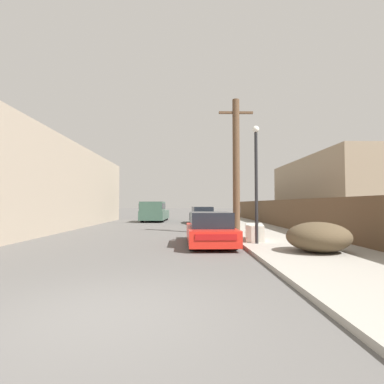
{
  "coord_description": "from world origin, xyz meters",
  "views": [
    {
      "loc": [
        1.16,
        -4.35,
        1.6
      ],
      "look_at": [
        1.41,
        11.28,
        2.24
      ],
      "focal_mm": 28.0,
      "sensor_mm": 36.0,
      "label": 1
    }
  ],
  "objects_px": {
    "car_parked_mid": "(202,216)",
    "pickup_truck": "(154,212)",
    "brush_pile": "(318,237)",
    "pedestrian": "(238,212)",
    "utility_pole": "(236,164)",
    "parked_sports_car_red": "(210,230)",
    "street_lamp": "(256,174)",
    "discarded_fridge": "(254,232)"
  },
  "relations": [
    {
      "from": "parked_sports_car_red",
      "to": "street_lamp",
      "type": "distance_m",
      "value": 2.81
    },
    {
      "from": "discarded_fridge",
      "to": "parked_sports_car_red",
      "type": "xyz_separation_m",
      "value": [
        -1.88,
        -0.48,
        0.14
      ]
    },
    {
      "from": "car_parked_mid",
      "to": "brush_pile",
      "type": "bearing_deg",
      "value": -83.3
    },
    {
      "from": "parked_sports_car_red",
      "to": "car_parked_mid",
      "type": "relative_size",
      "value": 0.97
    },
    {
      "from": "discarded_fridge",
      "to": "utility_pole",
      "type": "relative_size",
      "value": 0.26
    },
    {
      "from": "utility_pole",
      "to": "discarded_fridge",
      "type": "bearing_deg",
      "value": -86.43
    },
    {
      "from": "street_lamp",
      "to": "car_parked_mid",
      "type": "bearing_deg",
      "value": 95.88
    },
    {
      "from": "car_parked_mid",
      "to": "pickup_truck",
      "type": "bearing_deg",
      "value": 143.69
    },
    {
      "from": "discarded_fridge",
      "to": "pickup_truck",
      "type": "distance_m",
      "value": 16.39
    },
    {
      "from": "car_parked_mid",
      "to": "pickup_truck",
      "type": "xyz_separation_m",
      "value": [
        -4.27,
        2.74,
        0.26
      ]
    },
    {
      "from": "utility_pole",
      "to": "brush_pile",
      "type": "xyz_separation_m",
      "value": [
        1.51,
        -6.29,
        -3.12
      ]
    },
    {
      "from": "discarded_fridge",
      "to": "car_parked_mid",
      "type": "distance_m",
      "value": 12.68
    },
    {
      "from": "pedestrian",
      "to": "street_lamp",
      "type": "bearing_deg",
      "value": -96.65
    },
    {
      "from": "street_lamp",
      "to": "pedestrian",
      "type": "xyz_separation_m",
      "value": [
        1.53,
        13.16,
        -1.79
      ]
    },
    {
      "from": "street_lamp",
      "to": "pedestrian",
      "type": "distance_m",
      "value": 13.37
    },
    {
      "from": "brush_pile",
      "to": "pickup_truck",
      "type": "bearing_deg",
      "value": 111.16
    },
    {
      "from": "parked_sports_car_red",
      "to": "brush_pile",
      "type": "xyz_separation_m",
      "value": [
        3.18,
        -2.58,
        -0.0
      ]
    },
    {
      "from": "utility_pole",
      "to": "pedestrian",
      "type": "xyz_separation_m",
      "value": [
        1.59,
        8.91,
        -2.76
      ]
    },
    {
      "from": "utility_pole",
      "to": "pedestrian",
      "type": "height_order",
      "value": "utility_pole"
    },
    {
      "from": "pedestrian",
      "to": "pickup_truck",
      "type": "bearing_deg",
      "value": 156.15
    },
    {
      "from": "car_parked_mid",
      "to": "utility_pole",
      "type": "bearing_deg",
      "value": -85.47
    },
    {
      "from": "discarded_fridge",
      "to": "street_lamp",
      "type": "relative_size",
      "value": 0.41
    },
    {
      "from": "discarded_fridge",
      "to": "brush_pile",
      "type": "bearing_deg",
      "value": -56.35
    },
    {
      "from": "street_lamp",
      "to": "utility_pole",
      "type": "bearing_deg",
      "value": 90.82
    },
    {
      "from": "pickup_truck",
      "to": "street_lamp",
      "type": "relative_size",
      "value": 1.32
    },
    {
      "from": "car_parked_mid",
      "to": "utility_pole",
      "type": "height_order",
      "value": "utility_pole"
    },
    {
      "from": "car_parked_mid",
      "to": "pickup_truck",
      "type": "height_order",
      "value": "pickup_truck"
    },
    {
      "from": "utility_pole",
      "to": "brush_pile",
      "type": "relative_size",
      "value": 3.6
    },
    {
      "from": "pedestrian",
      "to": "discarded_fridge",
      "type": "bearing_deg",
      "value": -96.55
    },
    {
      "from": "discarded_fridge",
      "to": "brush_pile",
      "type": "distance_m",
      "value": 3.33
    },
    {
      "from": "pedestrian",
      "to": "parked_sports_car_red",
      "type": "bearing_deg",
      "value": -104.53
    },
    {
      "from": "parked_sports_car_red",
      "to": "discarded_fridge",
      "type": "bearing_deg",
      "value": 13.21
    },
    {
      "from": "discarded_fridge",
      "to": "utility_pole",
      "type": "bearing_deg",
      "value": 104.1
    },
    {
      "from": "discarded_fridge",
      "to": "pedestrian",
      "type": "xyz_separation_m",
      "value": [
        1.39,
        12.13,
        0.49
      ]
    },
    {
      "from": "pickup_truck",
      "to": "utility_pole",
      "type": "xyz_separation_m",
      "value": [
        5.61,
        -12.09,
        2.79
      ]
    },
    {
      "from": "brush_pile",
      "to": "parked_sports_car_red",
      "type": "bearing_deg",
      "value": 140.94
    },
    {
      "from": "discarded_fridge",
      "to": "street_lamp",
      "type": "height_order",
      "value": "street_lamp"
    },
    {
      "from": "car_parked_mid",
      "to": "utility_pole",
      "type": "xyz_separation_m",
      "value": [
        1.34,
        -9.36,
        3.06
      ]
    },
    {
      "from": "utility_pole",
      "to": "pedestrian",
      "type": "relative_size",
      "value": 4.36
    },
    {
      "from": "brush_pile",
      "to": "pedestrian",
      "type": "height_order",
      "value": "pedestrian"
    },
    {
      "from": "pickup_truck",
      "to": "car_parked_mid",
      "type": "bearing_deg",
      "value": 149.25
    },
    {
      "from": "pickup_truck",
      "to": "pedestrian",
      "type": "bearing_deg",
      "value": 158.08
    }
  ]
}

